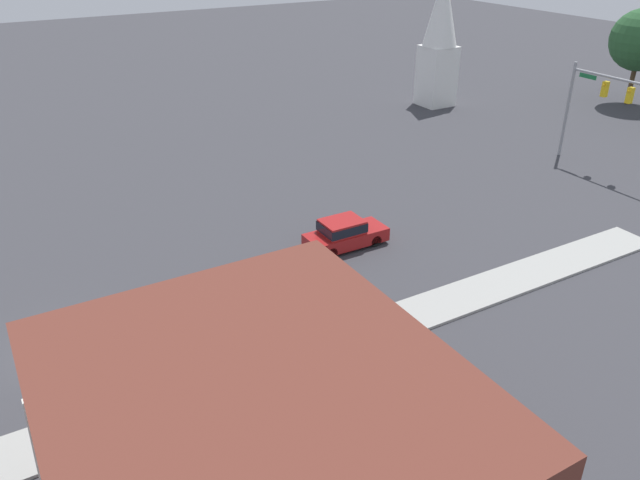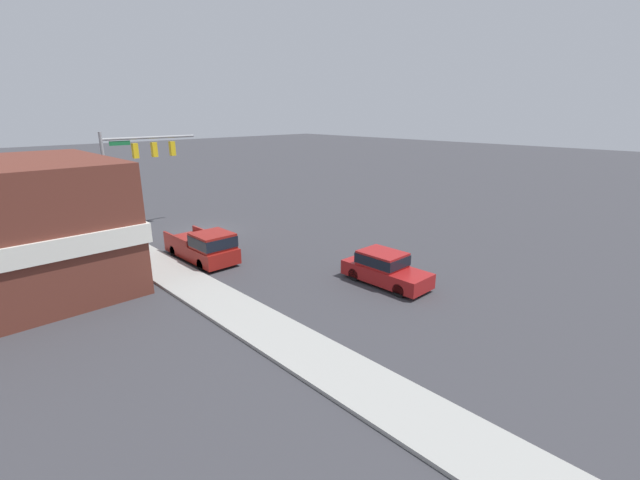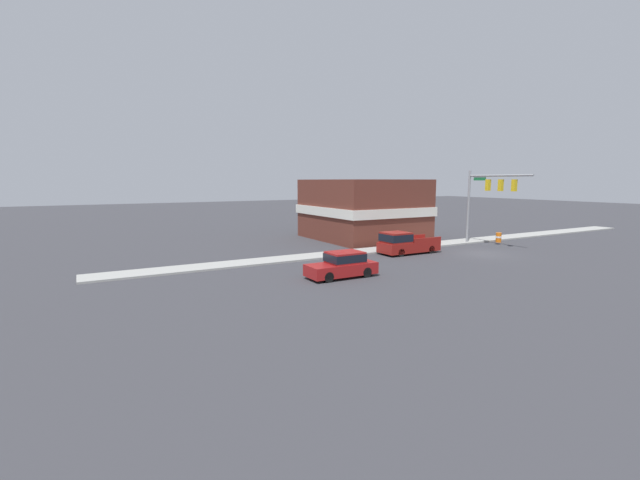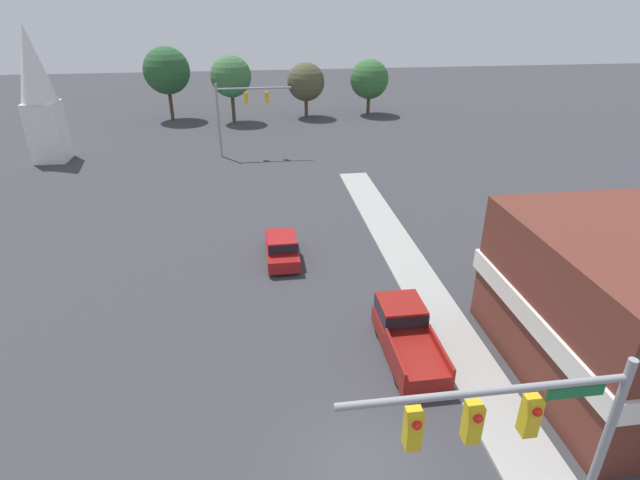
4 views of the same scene
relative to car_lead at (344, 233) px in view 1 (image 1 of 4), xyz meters
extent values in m
plane|color=#38383D|center=(1.60, -15.09, -0.85)|extent=(200.00, 200.00, 0.00)
cube|color=#9E9E99|center=(7.30, -15.09, -0.78)|extent=(2.40, 60.00, 0.14)
cylinder|color=gray|center=(-4.43, 22.15, 2.64)|extent=(0.22, 0.22, 6.97)
cylinder|color=gray|center=(-0.91, 22.15, 5.62)|extent=(7.03, 0.18, 0.18)
cube|color=gold|center=(-1.69, 22.15, 4.76)|extent=(0.36, 0.36, 1.05)
sphere|color=yellow|center=(-1.69, 21.95, 5.07)|extent=(0.22, 0.22, 0.22)
cube|color=gold|center=(0.26, 22.15, 4.76)|extent=(0.36, 0.36, 1.05)
sphere|color=yellow|center=(0.26, 21.95, 5.07)|extent=(0.22, 0.22, 0.22)
cube|color=#196B38|center=(-3.23, 22.15, 5.33)|extent=(1.40, 0.04, 0.30)
cylinder|color=black|center=(-0.80, 1.53, -0.52)|extent=(0.22, 0.66, 0.66)
cylinder|color=black|center=(0.80, 1.53, -0.52)|extent=(0.22, 0.66, 0.66)
cylinder|color=black|center=(-0.80, -1.30, -0.52)|extent=(0.22, 0.66, 0.66)
cylinder|color=black|center=(0.80, -1.30, -0.52)|extent=(0.22, 0.66, 0.66)
cube|color=maroon|center=(0.00, 0.11, -0.29)|extent=(1.83, 4.57, 0.74)
cube|color=maroon|center=(0.00, -0.16, 0.44)|extent=(1.68, 2.20, 0.72)
cube|color=black|center=(0.00, -0.16, 0.44)|extent=(1.70, 2.28, 0.50)
cylinder|color=black|center=(3.95, -8.13, -0.52)|extent=(0.22, 0.66, 0.66)
cylinder|color=black|center=(5.79, -8.13, -0.52)|extent=(0.22, 0.66, 0.66)
cylinder|color=black|center=(3.95, -11.44, -0.52)|extent=(0.22, 0.66, 0.66)
cylinder|color=black|center=(5.79, -11.44, -0.52)|extent=(0.22, 0.66, 0.66)
cube|color=maroon|center=(4.87, -9.79, -0.24)|extent=(2.06, 5.34, 0.85)
cube|color=maroon|center=(4.87, -8.33, 0.62)|extent=(1.96, 2.03, 0.87)
cube|color=black|center=(4.87, -8.33, 0.62)|extent=(1.98, 2.11, 0.61)
cube|color=maroon|center=(3.90, -10.95, 0.36)|extent=(0.12, 3.01, 0.35)
cube|color=maroon|center=(5.84, -10.95, 0.36)|extent=(0.12, 3.01, 0.35)
cube|color=brown|center=(14.61, -11.80, 2.28)|extent=(11.21, 9.86, 6.26)
cube|color=silver|center=(14.61, -11.80, 2.20)|extent=(11.51, 10.16, 0.90)
cube|color=white|center=(-20.41, 23.09, 1.92)|extent=(2.90, 2.90, 5.53)
cone|color=white|center=(-20.41, 23.09, 8.06)|extent=(3.18, 3.18, 6.76)
cylinder|color=#4C3823|center=(-11.27, 39.52, 0.88)|extent=(0.44, 0.44, 3.45)
camera|label=1|loc=(25.53, -16.35, 15.30)|focal=35.00mm
camera|label=2|loc=(16.37, 12.37, 7.58)|focal=24.00mm
camera|label=3|loc=(-22.67, 14.48, 5.32)|focal=24.00mm
camera|label=4|loc=(-1.36, -26.58, 13.51)|focal=28.00mm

